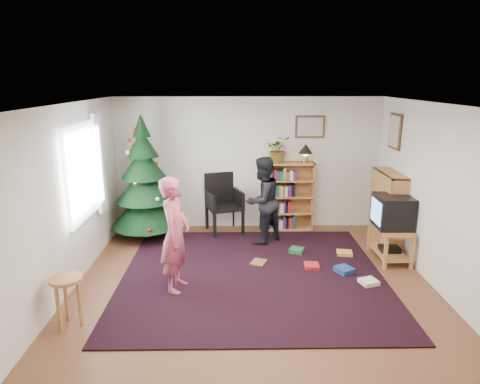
{
  "coord_description": "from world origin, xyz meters",
  "views": [
    {
      "loc": [
        -0.28,
        -5.49,
        2.81
      ],
      "look_at": [
        -0.18,
        0.96,
        1.1
      ],
      "focal_mm": 32.0,
      "sensor_mm": 36.0,
      "label": 1
    }
  ],
  "objects_px": {
    "bookshelf_back": "(288,195)",
    "table_lamp": "(306,150)",
    "stool": "(66,289)",
    "person_standing": "(175,235)",
    "armchair": "(224,200)",
    "potted_plant": "(279,149)",
    "picture_back": "(310,127)",
    "person_by_chair": "(262,201)",
    "christmas_tree": "(145,188)",
    "crt_tv": "(393,211)",
    "tv_stand": "(390,240)",
    "picture_right": "(395,131)",
    "bookshelf_right": "(387,209)"
  },
  "relations": [
    {
      "from": "picture_back",
      "to": "crt_tv",
      "type": "bearing_deg",
      "value": -56.47
    },
    {
      "from": "picture_right",
      "to": "table_lamp",
      "type": "xyz_separation_m",
      "value": [
        -1.41,
        0.59,
        -0.41
      ]
    },
    {
      "from": "stool",
      "to": "table_lamp",
      "type": "bearing_deg",
      "value": 45.71
    },
    {
      "from": "christmas_tree",
      "to": "potted_plant",
      "type": "relative_size",
      "value": 4.48
    },
    {
      "from": "stool",
      "to": "table_lamp",
      "type": "height_order",
      "value": "table_lamp"
    },
    {
      "from": "stool",
      "to": "picture_right",
      "type": "bearing_deg",
      "value": 30.5
    },
    {
      "from": "bookshelf_right",
      "to": "tv_stand",
      "type": "relative_size",
      "value": 1.55
    },
    {
      "from": "armchair",
      "to": "stool",
      "type": "distance_m",
      "value": 3.74
    },
    {
      "from": "potted_plant",
      "to": "tv_stand",
      "type": "bearing_deg",
      "value": -41.67
    },
    {
      "from": "bookshelf_back",
      "to": "person_standing",
      "type": "xyz_separation_m",
      "value": [
        -1.82,
        -2.44,
        0.13
      ]
    },
    {
      "from": "christmas_tree",
      "to": "bookshelf_right",
      "type": "xyz_separation_m",
      "value": [
        4.2,
        -0.49,
        -0.27
      ]
    },
    {
      "from": "picture_back",
      "to": "table_lamp",
      "type": "xyz_separation_m",
      "value": [
        -0.09,
        -0.14,
        -0.41
      ]
    },
    {
      "from": "bookshelf_back",
      "to": "table_lamp",
      "type": "xyz_separation_m",
      "value": [
        0.3,
        0.0,
        0.87
      ]
    },
    {
      "from": "tv_stand",
      "to": "stool",
      "type": "relative_size",
      "value": 1.35
    },
    {
      "from": "bookshelf_right",
      "to": "person_standing",
      "type": "bearing_deg",
      "value": 114.23
    },
    {
      "from": "christmas_tree",
      "to": "crt_tv",
      "type": "xyz_separation_m",
      "value": [
        4.08,
        -1.06,
        -0.13
      ]
    },
    {
      "from": "christmas_tree",
      "to": "table_lamp",
      "type": "bearing_deg",
      "value": 8.18
    },
    {
      "from": "picture_back",
      "to": "bookshelf_back",
      "type": "distance_m",
      "value": 1.35
    },
    {
      "from": "bookshelf_right",
      "to": "table_lamp",
      "type": "xyz_separation_m",
      "value": [
        -1.28,
        0.91,
        0.87
      ]
    },
    {
      "from": "crt_tv",
      "to": "picture_back",
      "type": "bearing_deg",
      "value": 123.53
    },
    {
      "from": "bookshelf_right",
      "to": "person_standing",
      "type": "distance_m",
      "value": 3.73
    },
    {
      "from": "crt_tv",
      "to": "potted_plant",
      "type": "bearing_deg",
      "value": 138.28
    },
    {
      "from": "picture_right",
      "to": "person_by_chair",
      "type": "height_order",
      "value": "picture_right"
    },
    {
      "from": "bookshelf_right",
      "to": "tv_stand",
      "type": "xyz_separation_m",
      "value": [
        -0.12,
        -0.56,
        -0.34
      ]
    },
    {
      "from": "bookshelf_back",
      "to": "stool",
      "type": "distance_m",
      "value": 4.47
    },
    {
      "from": "stool",
      "to": "picture_back",
      "type": "bearing_deg",
      "value": 46.08
    },
    {
      "from": "bookshelf_right",
      "to": "person_standing",
      "type": "height_order",
      "value": "person_standing"
    },
    {
      "from": "bookshelf_right",
      "to": "table_lamp",
      "type": "distance_m",
      "value": 1.8
    },
    {
      "from": "picture_back",
      "to": "armchair",
      "type": "xyz_separation_m",
      "value": [
        -1.6,
        -0.18,
        -1.35
      ]
    },
    {
      "from": "person_standing",
      "to": "person_by_chair",
      "type": "relative_size",
      "value": 1.03
    },
    {
      "from": "christmas_tree",
      "to": "armchair",
      "type": "bearing_deg",
      "value": 15.01
    },
    {
      "from": "crt_tv",
      "to": "table_lamp",
      "type": "height_order",
      "value": "table_lamp"
    },
    {
      "from": "stool",
      "to": "person_standing",
      "type": "bearing_deg",
      "value": 38.33
    },
    {
      "from": "person_by_chair",
      "to": "stool",
      "type": "bearing_deg",
      "value": 3.56
    },
    {
      "from": "picture_back",
      "to": "person_standing",
      "type": "relative_size",
      "value": 0.35
    },
    {
      "from": "picture_back",
      "to": "tv_stand",
      "type": "relative_size",
      "value": 0.66
    },
    {
      "from": "picture_back",
      "to": "potted_plant",
      "type": "xyz_separation_m",
      "value": [
        -0.59,
        -0.14,
        -0.4
      ]
    },
    {
      "from": "christmas_tree",
      "to": "armchair",
      "type": "relative_size",
      "value": 2.04
    },
    {
      "from": "armchair",
      "to": "christmas_tree",
      "type": "bearing_deg",
      "value": 176.33
    },
    {
      "from": "bookshelf_back",
      "to": "table_lamp",
      "type": "bearing_deg",
      "value": 0.0
    },
    {
      "from": "crt_tv",
      "to": "potted_plant",
      "type": "relative_size",
      "value": 1.15
    },
    {
      "from": "armchair",
      "to": "potted_plant",
      "type": "xyz_separation_m",
      "value": [
        1.01,
        0.04,
        0.95
      ]
    },
    {
      "from": "picture_right",
      "to": "tv_stand",
      "type": "xyz_separation_m",
      "value": [
        -0.26,
        -0.89,
        -1.63
      ]
    },
    {
      "from": "person_standing",
      "to": "person_by_chair",
      "type": "height_order",
      "value": "person_standing"
    },
    {
      "from": "bookshelf_right",
      "to": "armchair",
      "type": "bearing_deg",
      "value": 72.66
    },
    {
      "from": "tv_stand",
      "to": "person_by_chair",
      "type": "distance_m",
      "value": 2.18
    },
    {
      "from": "stool",
      "to": "table_lamp",
      "type": "xyz_separation_m",
      "value": [
        3.26,
        3.34,
        1.06
      ]
    },
    {
      "from": "table_lamp",
      "to": "person_by_chair",
      "type": "bearing_deg",
      "value": -139.28
    },
    {
      "from": "armchair",
      "to": "crt_tv",
      "type": "bearing_deg",
      "value": -46.95
    },
    {
      "from": "person_standing",
      "to": "potted_plant",
      "type": "height_order",
      "value": "potted_plant"
    }
  ]
}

